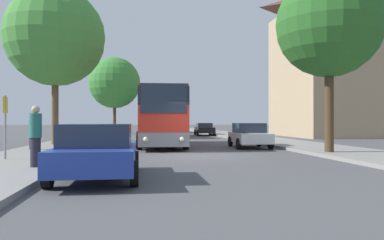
# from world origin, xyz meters

# --- Properties ---
(ground_plane) EXTENTS (300.00, 300.00, 0.00)m
(ground_plane) POSITION_xyz_m (0.00, 0.00, 0.00)
(ground_plane) COLOR #4C4C4F
(ground_plane) RESTS_ON ground
(sidewalk_left) EXTENTS (4.00, 120.00, 0.15)m
(sidewalk_left) POSITION_xyz_m (-7.00, 0.00, 0.07)
(sidewalk_left) COLOR gray
(sidewalk_left) RESTS_ON ground_plane
(sidewalk_right) EXTENTS (4.00, 120.00, 0.15)m
(sidewalk_right) POSITION_xyz_m (7.00, 0.00, 0.07)
(sidewalk_right) COLOR gray
(sidewalk_right) RESTS_ON ground_plane
(building_right_background) EXTENTS (14.44, 11.36, 16.28)m
(building_right_background) POSITION_xyz_m (19.18, 19.40, 8.14)
(building_right_background) COLOR tan
(building_right_background) RESTS_ON ground_plane
(bus_front) EXTENTS (3.01, 10.40, 3.41)m
(bus_front) POSITION_xyz_m (-1.36, 6.81, 1.82)
(bus_front) COLOR gray
(bus_front) RESTS_ON ground_plane
(bus_middle) EXTENTS (3.10, 10.31, 3.25)m
(bus_middle) POSITION_xyz_m (-1.44, 20.41, 1.74)
(bus_middle) COLOR silver
(bus_middle) RESTS_ON ground_plane
(bus_rear) EXTENTS (2.98, 11.52, 3.18)m
(bus_rear) POSITION_xyz_m (-1.47, 36.09, 1.71)
(bus_rear) COLOR silver
(bus_rear) RESTS_ON ground_plane
(parked_car_left_curb) EXTENTS (2.17, 4.50, 1.46)m
(parked_car_left_curb) POSITION_xyz_m (-3.73, -6.28, 0.76)
(parked_car_left_curb) COLOR #233D9E
(parked_car_left_curb) RESTS_ON ground_plane
(parked_car_right_near) EXTENTS (2.14, 4.03, 1.43)m
(parked_car_right_near) POSITION_xyz_m (3.61, 4.54, 0.74)
(parked_car_right_near) COLOR silver
(parked_car_right_near) RESTS_ON ground_plane
(parked_car_right_far) EXTENTS (2.12, 4.74, 1.35)m
(parked_car_right_far) POSITION_xyz_m (4.14, 23.37, 0.72)
(parked_car_right_far) COLOR black
(parked_car_right_far) RESTS_ON ground_plane
(bus_stop_sign) EXTENTS (0.08, 0.45, 2.34)m
(bus_stop_sign) POSITION_xyz_m (-7.54, -1.97, 1.61)
(bus_stop_sign) COLOR gray
(bus_stop_sign) RESTS_ON sidewalk_left
(pedestrian_waiting_near) EXTENTS (0.36, 0.36, 1.63)m
(pedestrian_waiting_near) POSITION_xyz_m (-7.90, 2.80, 0.97)
(pedestrian_waiting_near) COLOR #23232D
(pedestrian_waiting_near) RESTS_ON sidewalk_left
(pedestrian_waiting_far) EXTENTS (0.36, 0.36, 1.86)m
(pedestrian_waiting_far) POSITION_xyz_m (-5.77, -4.60, 1.10)
(pedestrian_waiting_far) COLOR #23232D
(pedestrian_waiting_far) RESTS_ON sidewalk_left
(tree_left_near) EXTENTS (6.78, 6.78, 9.90)m
(tree_left_near) POSITION_xyz_m (-6.16, 34.12, 6.65)
(tree_left_near) COLOR #47331E
(tree_left_near) RESTS_ON sidewalk_left
(tree_left_far) EXTENTS (5.94, 5.94, 9.46)m
(tree_left_far) POSITION_xyz_m (-7.77, 7.02, 6.63)
(tree_left_far) COLOR brown
(tree_left_far) RESTS_ON sidewalk_left
(tree_right_near) EXTENTS (4.76, 4.76, 8.15)m
(tree_right_near) POSITION_xyz_m (5.84, -0.56, 5.90)
(tree_right_near) COLOR #47331E
(tree_right_near) RESTS_ON sidewalk_right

